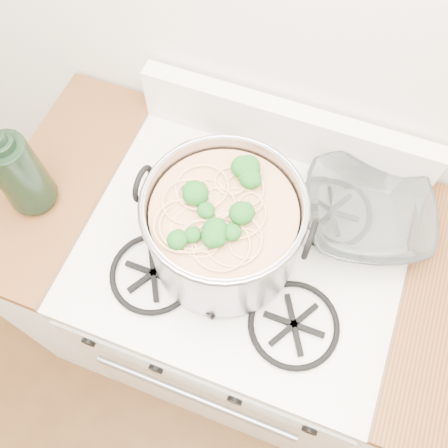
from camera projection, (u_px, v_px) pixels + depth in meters
The scene contains 6 objects.
gas_range at pixel (239, 305), 1.61m from camera, with size 0.76×0.66×0.92m.
counter_left at pixel (98, 250), 1.67m from camera, with size 0.25×0.65×0.92m.
stock_pot at pixel (224, 229), 1.07m from camera, with size 0.37×0.34×0.23m.
spatula at pixel (277, 234), 1.17m from camera, with size 0.29×0.31×0.02m, color black, non-canonical shape.
glass_bowl at pixel (365, 216), 1.19m from camera, with size 0.12×0.12×0.03m, color white.
bottle at pixel (14, 165), 1.10m from camera, with size 0.12×0.12×0.31m, color black.
Camera 1 is at (0.13, 0.78, 1.99)m, focal length 40.00 mm.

